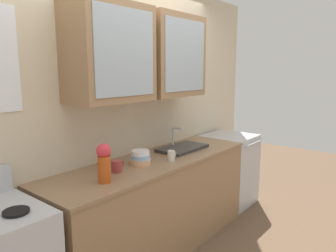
{
  "coord_description": "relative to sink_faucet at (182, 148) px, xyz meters",
  "views": [
    {
      "loc": [
        -2.15,
        -1.9,
        1.72
      ],
      "look_at": [
        0.19,
        0.0,
        1.19
      ],
      "focal_mm": 34.18,
      "sensor_mm": 36.0,
      "label": 1
    }
  ],
  "objects": [
    {
      "name": "back_wall_unit",
      "position": [
        -0.47,
        0.27,
        0.54
      ],
      "size": [
        4.3,
        0.48,
        2.6
      ],
      "color": "beige",
      "rests_on": "ground_plane"
    },
    {
      "name": "vase",
      "position": [
        -1.15,
        -0.14,
        0.14
      ],
      "size": [
        0.11,
        0.11,
        0.29
      ],
      "color": "#BF4C19",
      "rests_on": "counter"
    },
    {
      "name": "ground_plane",
      "position": [
        -0.46,
        -0.03,
        -0.92
      ],
      "size": [
        10.0,
        10.0,
        0.0
      ],
      "primitive_type": "plane",
      "color": "brown"
    },
    {
      "name": "cup_near_sink",
      "position": [
        -0.4,
        -0.17,
        0.03
      ],
      "size": [
        0.1,
        0.07,
        0.1
      ],
      "color": "silver",
      "rests_on": "counter"
    },
    {
      "name": "cup_near_bowls",
      "position": [
        -0.93,
        -0.03,
        0.03
      ],
      "size": [
        0.13,
        0.09,
        0.1
      ],
      "color": "#993838",
      "rests_on": "counter"
    },
    {
      "name": "counter",
      "position": [
        -0.46,
        -0.03,
        -0.47
      ],
      "size": [
        2.27,
        0.65,
        0.9
      ],
      "color": "#93704C",
      "rests_on": "ground_plane"
    },
    {
      "name": "dishwasher",
      "position": [
        0.96,
        -0.04,
        -0.47
      ],
      "size": [
        0.59,
        0.63,
        0.9
      ],
      "color": "silver",
      "rests_on": "ground_plane"
    },
    {
      "name": "bowl_stack",
      "position": [
        -0.66,
        -0.03,
        0.04
      ],
      "size": [
        0.18,
        0.18,
        0.12
      ],
      "color": "#E0AD7F",
      "rests_on": "counter"
    },
    {
      "name": "sink_faucet",
      "position": [
        0.0,
        0.0,
        0.0
      ],
      "size": [
        0.54,
        0.31,
        0.23
      ],
      "color": "#2D2D30",
      "rests_on": "counter"
    }
  ]
}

